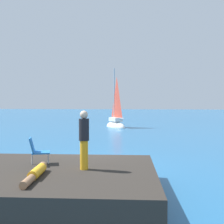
% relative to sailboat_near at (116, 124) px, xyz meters
% --- Properties ---
extents(ground_plane, '(160.00, 160.00, 0.00)m').
position_rel_sailboat_near_xyz_m(ground_plane, '(0.36, -17.12, -0.35)').
color(ground_plane, '#236093').
extents(shore_ledge, '(5.91, 4.76, 0.76)m').
position_rel_sailboat_near_xyz_m(shore_ledge, '(0.02, -21.06, 0.02)').
color(shore_ledge, '#2D2823').
rests_on(shore_ledge, ground).
extents(boulder_seaward, '(1.74, 1.37, 1.19)m').
position_rel_sailboat_near_xyz_m(boulder_seaward, '(-0.37, -18.44, -0.35)').
color(boulder_seaward, '#2F291F').
rests_on(boulder_seaward, ground).
extents(boulder_inland, '(1.34, 1.32, 0.69)m').
position_rel_sailboat_near_xyz_m(boulder_inland, '(1.08, -18.84, -0.35)').
color(boulder_inland, '#2C2426').
rests_on(boulder_inland, ground).
extents(sailboat_near, '(2.79, 3.55, 6.54)m').
position_rel_sailboat_near_xyz_m(sailboat_near, '(0.00, 0.00, 0.00)').
color(sailboat_near, white).
rests_on(sailboat_near, ground).
extents(person_sunbather, '(0.34, 1.76, 0.25)m').
position_rel_sailboat_near_xyz_m(person_sunbather, '(-0.09, -21.90, 0.52)').
color(person_sunbather, gold).
rests_on(person_sunbather, shore_ledge).
extents(person_standing, '(0.28, 0.28, 1.62)m').
position_rel_sailboat_near_xyz_m(person_standing, '(0.92, -20.93, 1.27)').
color(person_standing, gold).
rests_on(person_standing, shore_ledge).
extents(beach_chair, '(0.71, 0.63, 0.80)m').
position_rel_sailboat_near_xyz_m(beach_chair, '(-0.59, -20.44, 0.84)').
color(beach_chair, blue).
rests_on(beach_chair, shore_ledge).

